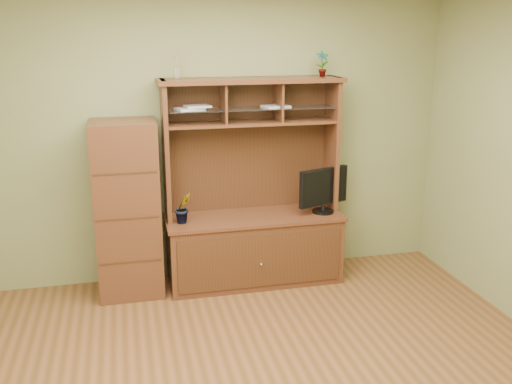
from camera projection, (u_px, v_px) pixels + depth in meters
name	position (u px, v px, depth m)	size (l,w,h in m)	color
room	(263.00, 195.00, 3.43)	(4.54, 4.04, 2.74)	#563618
media_hutch	(253.00, 227.00, 5.35)	(1.66, 0.61, 1.90)	#442213
monitor	(324.00, 189.00, 5.32)	(0.52, 0.22, 0.42)	black
orchid_plant	(183.00, 208.00, 5.05)	(0.15, 0.12, 0.28)	#295A1E
top_plant	(322.00, 64.00, 5.16)	(0.12, 0.08, 0.23)	#2E6322
reed_diffuser	(176.00, 67.00, 4.87)	(0.05, 0.05, 0.27)	silver
magazines	(221.00, 107.00, 5.05)	(1.05, 0.24, 0.04)	silver
side_cabinet	(128.00, 209.00, 5.03)	(0.56, 0.51, 1.57)	#442213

